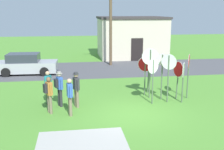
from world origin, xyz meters
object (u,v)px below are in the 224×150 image
object	(u,v)px
stop_sign_rear_left	(149,69)
person_in_teal	(48,86)
parked_car_on_street	(26,65)
stop_sign_leaning_right	(183,75)
stop_sign_low_front	(189,68)
person_in_blue	(59,86)
person_near_signs	(49,93)
stop_sign_rear_right	(150,64)
stop_sign_nearest	(145,69)
utility_pole	(111,21)
stop_sign_center_cluster	(153,73)
person_in_dark_shirt	(70,95)
stop_sign_leaning_left	(169,69)
stop_sign_tallest	(178,73)
stop_sign_far_back	(162,69)
person_holding_notes	(76,87)

from	to	relation	value
stop_sign_rear_left	person_in_teal	xyz separation A→B (m)	(-5.44, -1.21, -0.43)
parked_car_on_street	stop_sign_leaning_right	size ratio (longest dim) A/B	2.10
stop_sign_low_front	person_in_blue	distance (m)	6.71
stop_sign_rear_left	person_near_signs	xyz separation A→B (m)	(-5.32, -2.49, -0.40)
stop_sign_rear_left	person_near_signs	distance (m)	5.89
stop_sign_rear_left	stop_sign_rear_right	xyz separation A→B (m)	(-0.18, -0.91, 0.48)
stop_sign_nearest	stop_sign_leaning_right	size ratio (longest dim) A/B	1.03
stop_sign_rear_right	parked_car_on_street	bearing A→B (deg)	136.99
utility_pole	person_in_teal	bearing A→B (deg)	-114.99
stop_sign_rear_left	person_in_teal	size ratio (longest dim) A/B	1.23
stop_sign_center_cluster	stop_sign_nearest	world-z (taller)	stop_sign_center_cluster
stop_sign_rear_right	person_in_blue	xyz separation A→B (m)	(-4.71, -0.70, -0.85)
utility_pole	stop_sign_nearest	bearing A→B (deg)	-85.69
person_in_dark_shirt	parked_car_on_street	bearing A→B (deg)	109.84
stop_sign_center_cluster	stop_sign_leaning_right	size ratio (longest dim) A/B	1.11
stop_sign_rear_left	stop_sign_nearest	bearing A→B (deg)	-127.26
stop_sign_leaning_left	stop_sign_tallest	bearing A→B (deg)	34.54
person_in_blue	stop_sign_low_front	bearing A→B (deg)	2.77
stop_sign_tallest	stop_sign_leaning_right	distance (m)	0.65
stop_sign_far_back	stop_sign_rear_right	xyz separation A→B (m)	(-0.53, 0.39, 0.24)
stop_sign_rear_left	stop_sign_leaning_left	size ratio (longest dim) A/B	0.84
stop_sign_rear_left	person_holding_notes	world-z (taller)	stop_sign_rear_left
stop_sign_rear_right	stop_sign_tallest	bearing A→B (deg)	-14.44
person_holding_notes	person_in_dark_shirt	xyz separation A→B (m)	(-0.31, -1.06, -0.03)
stop_sign_rear_right	stop_sign_nearest	bearing A→B (deg)	105.52
stop_sign_tallest	stop_sign_far_back	xyz separation A→B (m)	(-0.88, -0.03, 0.25)
stop_sign_rear_left	parked_car_on_street	bearing A→B (deg)	141.66
stop_sign_rear_left	stop_sign_leaning_left	world-z (taller)	stop_sign_leaning_left
parked_car_on_street	stop_sign_rear_right	size ratio (longest dim) A/B	1.64
person_in_blue	person_in_dark_shirt	size ratio (longest dim) A/B	1.03
parked_car_on_street	stop_sign_low_front	distance (m)	11.91
person_near_signs	person_holding_notes	distance (m)	1.41
stop_sign_rear_left	stop_sign_far_back	xyz separation A→B (m)	(0.35, -1.30, 0.24)
stop_sign_center_cluster	person_in_dark_shirt	distance (m)	4.24
stop_sign_leaning_right	person_in_teal	size ratio (longest dim) A/B	1.23
stop_sign_nearest	stop_sign_center_cluster	bearing A→B (deg)	-89.94
stop_sign_leaning_left	person_in_teal	world-z (taller)	stop_sign_leaning_left
person_in_dark_shirt	stop_sign_far_back	bearing A→B (deg)	18.67
person_in_dark_shirt	person_in_teal	bearing A→B (deg)	122.27
utility_pole	stop_sign_rear_left	size ratio (longest dim) A/B	3.45
stop_sign_far_back	stop_sign_rear_right	size ratio (longest dim) A/B	0.92
utility_pole	stop_sign_leaning_right	distance (m)	10.78
stop_sign_leaning_left	stop_sign_leaning_right	size ratio (longest dim) A/B	1.19
stop_sign_rear_right	person_in_teal	xyz separation A→B (m)	(-5.26, -0.30, -0.91)
utility_pole	stop_sign_leaning_right	world-z (taller)	utility_pole
stop_sign_rear_left	person_in_dark_shirt	size ratio (longest dim) A/B	1.23
stop_sign_center_cluster	person_near_signs	xyz separation A→B (m)	(-5.00, -0.61, -0.60)
stop_sign_center_cluster	stop_sign_leaning_right	xyz separation A→B (m)	(1.56, -0.04, -0.16)
stop_sign_center_cluster	stop_sign_rear_right	distance (m)	1.02
parked_car_on_street	stop_sign_nearest	xyz separation A→B (m)	(7.27, -6.42, 0.79)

